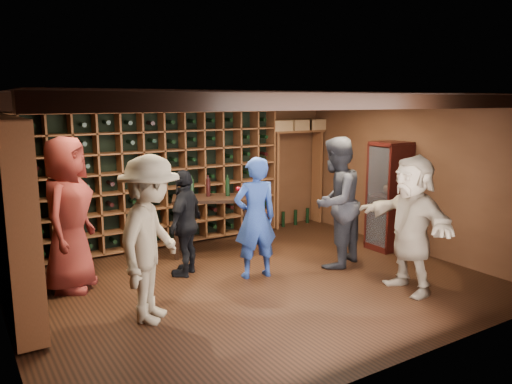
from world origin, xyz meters
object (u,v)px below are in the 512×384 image
guest_khaki (151,239)px  tasting_table (212,204)px  guest_woman_black (186,223)px  man_blue_shirt (255,218)px  guest_red_floral (68,214)px  display_cabinet (389,198)px  guest_beige (411,224)px  man_grey_suit (335,202)px

guest_khaki → tasting_table: bearing=-0.3°
tasting_table → guest_woman_black: bearing=-113.1°
man_blue_shirt → guest_red_floral: 2.45m
display_cabinet → guest_beige: bearing=-128.1°
man_grey_suit → guest_red_floral: 3.70m
display_cabinet → guest_red_floral: size_ratio=0.88×
man_blue_shirt → guest_beige: 2.05m
display_cabinet → guest_red_floral: (-4.85, 0.90, 0.14)m
man_grey_suit → guest_beige: bearing=74.2°
guest_beige → display_cabinet: bearing=149.6°
guest_red_floral → man_blue_shirt: bearing=-77.3°
man_blue_shirt → guest_woman_black: bearing=-27.5°
man_blue_shirt → man_grey_suit: (1.26, -0.21, 0.12)m
man_grey_suit → guest_woman_black: man_grey_suit is taller
guest_red_floral → guest_beige: guest_red_floral is taller
man_grey_suit → tasting_table: man_grey_suit is taller
man_blue_shirt → tasting_table: 1.29m
guest_red_floral → guest_woman_black: bearing=-66.7°
man_blue_shirt → guest_beige: size_ratio=0.95×
man_grey_suit → man_blue_shirt: bearing=-32.3°
guest_khaki → guest_beige: (3.12, -0.91, -0.04)m
guest_woman_black → guest_beige: size_ratio=0.85×
guest_khaki → guest_beige: bearing=-64.4°
man_blue_shirt → guest_khaki: guest_khaki is taller
display_cabinet → guest_woman_black: 3.40m
display_cabinet → guest_khaki: bearing=-172.6°
guest_red_floral → guest_khaki: bearing=-124.7°
man_blue_shirt → guest_red_floral: bearing=-10.9°
man_grey_suit → guest_woman_black: 2.20m
display_cabinet → guest_beige: guest_beige is taller
man_blue_shirt → tasting_table: size_ratio=1.22×
man_blue_shirt → man_grey_suit: man_grey_suit is taller
man_blue_shirt → guest_khaki: (-1.71, -0.57, 0.09)m
display_cabinet → guest_red_floral: 4.93m
man_grey_suit → guest_khaki: 2.99m
guest_woman_black → guest_khaki: size_ratio=0.81×
guest_red_floral → guest_beige: bearing=-88.8°
man_grey_suit → tasting_table: 1.97m
display_cabinet → guest_beige: size_ratio=0.99×
guest_woman_black → tasting_table: size_ratio=1.09×
man_grey_suit → tasting_table: size_ratio=1.39×
guest_khaki → tasting_table: guest_khaki is taller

